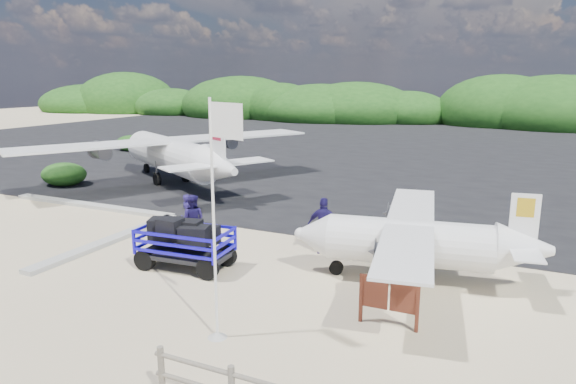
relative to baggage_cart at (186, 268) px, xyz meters
name	(u,v)px	position (x,y,z in m)	size (l,w,h in m)	color
ground	(189,277)	(0.53, -0.58, 0.00)	(160.00, 160.00, 0.00)	beige
asphalt_apron	(408,150)	(0.53, 29.42, 0.00)	(90.00, 50.00, 0.04)	#B2B2B2
lagoon	(24,227)	(-8.47, 0.92, 0.00)	(9.00, 7.00, 0.40)	#B2B2B2
vegetation_band	(452,124)	(0.53, 54.42, 0.00)	(124.00, 8.00, 4.40)	#B2B2B2
baggage_cart	(186,268)	(0.00, 0.00, 0.00)	(3.04, 1.74, 1.52)	#180ED5
flagpole	(217,337)	(3.25, -3.29, 0.00)	(1.08, 0.45, 5.38)	white
signboard	(388,326)	(6.63, -1.13, 0.00)	(1.52, 0.14, 1.25)	maroon
crew_a	(188,214)	(-2.13, 3.07, 0.75)	(0.54, 0.36, 1.49)	#1F1654
crew_b	(193,219)	(-1.17, 2.03, 0.90)	(0.87, 0.68, 1.79)	#1F1654
crew_c	(324,226)	(3.37, 3.06, 0.96)	(1.12, 0.47, 1.91)	#1F1654
aircraft_small	(311,135)	(-10.81, 36.10, 0.00)	(7.38, 7.38, 2.66)	#B2B2B2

